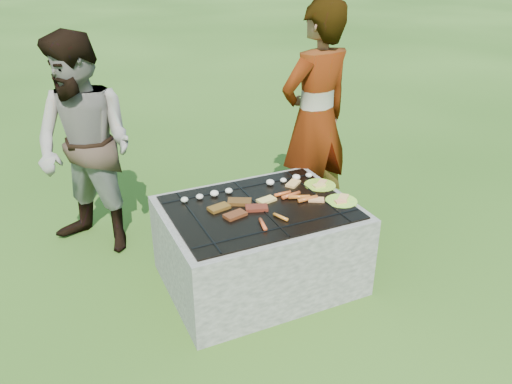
% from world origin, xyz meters
% --- Properties ---
extents(lawn, '(60.00, 60.00, 0.00)m').
position_xyz_m(lawn, '(0.00, 0.00, 0.00)').
color(lawn, '#234411').
rests_on(lawn, ground).
extents(fire_pit, '(1.30, 1.00, 0.62)m').
position_xyz_m(fire_pit, '(0.00, 0.00, 0.28)').
color(fire_pit, '#A49C92').
rests_on(fire_pit, ground).
extents(mushrooms, '(1.05, 0.06, 0.04)m').
position_xyz_m(mushrooms, '(0.06, 0.28, 0.63)').
color(mushrooms, beige).
rests_on(mushrooms, fire_pit).
extents(pork_slabs, '(0.40, 0.30, 0.02)m').
position_xyz_m(pork_slabs, '(-0.14, 0.03, 0.62)').
color(pork_slabs, '#9C651C').
rests_on(pork_slabs, fire_pit).
extents(sausages, '(0.54, 0.43, 0.03)m').
position_xyz_m(sausages, '(0.21, -0.06, 0.63)').
color(sausages, orange).
rests_on(sausages, fire_pit).
extents(bread_on_grate, '(0.46, 0.42, 0.02)m').
position_xyz_m(bread_on_grate, '(0.27, 0.08, 0.62)').
color(bread_on_grate, '#F4E07D').
rests_on(bread_on_grate, fire_pit).
extents(plate_far, '(0.31, 0.31, 0.03)m').
position_xyz_m(plate_far, '(0.56, 0.12, 0.61)').
color(plate_far, '#D2E737').
rests_on(plate_far, fire_pit).
extents(plate_near, '(0.23, 0.23, 0.03)m').
position_xyz_m(plate_near, '(0.56, -0.17, 0.61)').
color(plate_near, '#D8F23A').
rests_on(plate_near, fire_pit).
extents(cook, '(0.76, 0.58, 1.89)m').
position_xyz_m(cook, '(0.80, 0.62, 0.95)').
color(cook, gray).
rests_on(cook, ground).
extents(bystander, '(1.03, 1.05, 1.71)m').
position_xyz_m(bystander, '(-0.98, 0.99, 0.85)').
color(bystander, gray).
rests_on(bystander, ground).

